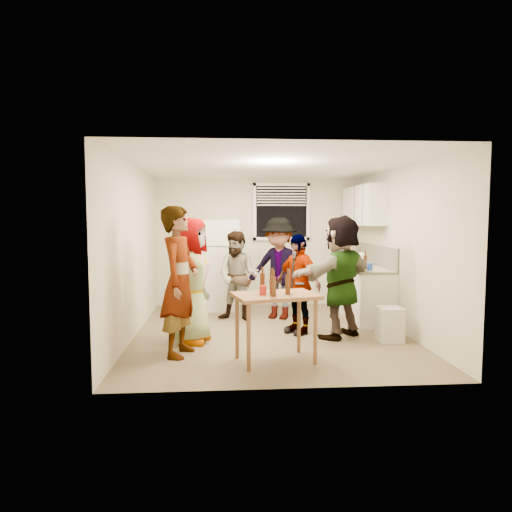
{
  "coord_description": "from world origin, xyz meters",
  "views": [
    {
      "loc": [
        -0.71,
        -6.73,
        1.74
      ],
      "look_at": [
        -0.2,
        0.21,
        1.15
      ],
      "focal_mm": 32.0,
      "sensor_mm": 36.0,
      "label": 1
    }
  ],
  "objects": [
    {
      "name": "picture_frame",
      "position": [
        1.92,
        1.69,
        0.97
      ],
      "size": [
        0.02,
        0.16,
        0.14
      ],
      "primitive_type": "cube",
      "color": "gold",
      "rests_on": "countertop"
    },
    {
      "name": "backsplash",
      "position": [
        1.99,
        1.15,
        1.08
      ],
      "size": [
        0.03,
        2.2,
        0.36
      ],
      "primitive_type": "cube",
      "color": "#ABA59C",
      "rests_on": "countertop"
    },
    {
      "name": "blue_cup",
      "position": [
        1.62,
        0.31,
        0.9
      ],
      "size": [
        0.09,
        0.09,
        0.12
      ],
      "primitive_type": "cylinder",
      "color": "#1941A5",
      "rests_on": "countertop"
    },
    {
      "name": "refrigerator",
      "position": [
        -0.75,
        1.88,
        0.85
      ],
      "size": [
        0.7,
        0.7,
        1.7
      ],
      "primitive_type": "cube",
      "color": "white",
      "rests_on": "ground"
    },
    {
      "name": "counter_lower",
      "position": [
        1.7,
        1.15,
        0.43
      ],
      "size": [
        0.6,
        2.2,
        0.86
      ],
      "primitive_type": "cube",
      "color": "white",
      "rests_on": "ground"
    },
    {
      "name": "countertop",
      "position": [
        1.7,
        1.15,
        0.88
      ],
      "size": [
        0.64,
        2.22,
        0.04
      ],
      "primitive_type": "cube",
      "color": "beige",
      "rests_on": "counter_lower"
    },
    {
      "name": "paper_towel",
      "position": [
        1.68,
        0.9,
        0.9
      ],
      "size": [
        0.11,
        0.11,
        0.24
      ],
      "primitive_type": "cylinder",
      "color": "white",
      "rests_on": "countertop"
    },
    {
      "name": "beer_bottle_table",
      "position": [
        0.09,
        -1.25,
        0.82
      ],
      "size": [
        0.05,
        0.05,
        0.21
      ],
      "primitive_type": "cylinder",
      "color": "#47230C",
      "rests_on": "serving_table"
    },
    {
      "name": "guest_stripe",
      "position": [
        -1.25,
        -1.01,
        0.0
      ],
      "size": [
        2.0,
        1.16,
        0.45
      ],
      "primitive_type": "imported",
      "rotation": [
        0.0,
        0.0,
        1.31
      ],
      "color": "#141933",
      "rests_on": "ground"
    },
    {
      "name": "window",
      "position": [
        0.45,
        2.21,
        1.85
      ],
      "size": [
        1.12,
        0.1,
        1.06
      ],
      "primitive_type": null,
      "color": "white",
      "rests_on": "room"
    },
    {
      "name": "trash_bin",
      "position": [
        1.63,
        -0.58,
        0.25
      ],
      "size": [
        0.34,
        0.34,
        0.48
      ],
      "primitive_type": "cube",
      "rotation": [
        0.0,
        0.0,
        0.02
      ],
      "color": "beige",
      "rests_on": "ground"
    },
    {
      "name": "red_cup",
      "position": [
        -0.23,
        -1.39,
        0.82
      ],
      "size": [
        0.08,
        0.08,
        0.11
      ],
      "primitive_type": "cylinder",
      "color": "red",
      "rests_on": "serving_table"
    },
    {
      "name": "upper_cabinets",
      "position": [
        1.83,
        1.35,
        1.95
      ],
      "size": [
        0.34,
        1.6,
        0.7
      ],
      "primitive_type": "cube",
      "color": "white",
      "rests_on": "room"
    },
    {
      "name": "guest_back_left",
      "position": [
        -0.45,
        0.86,
        0.0
      ],
      "size": [
        1.23,
        1.67,
        0.57
      ],
      "primitive_type": "imported",
      "rotation": [
        0.0,
        0.0,
        -0.37
      ],
      "color": "brown",
      "rests_on": "ground"
    },
    {
      "name": "guest_orange",
      "position": [
        0.99,
        -0.3,
        0.0
      ],
      "size": [
        2.4,
        2.42,
        0.52
      ],
      "primitive_type": "imported",
      "rotation": [
        0.0,
        0.0,
        3.82
      ],
      "color": "tan",
      "rests_on": "ground"
    },
    {
      "name": "serving_table",
      "position": [
        -0.08,
        -1.35,
        0.0
      ],
      "size": [
        1.1,
        0.86,
        0.82
      ],
      "primitive_type": null,
      "rotation": [
        0.0,
        0.0,
        0.23
      ],
      "color": "brown",
      "rests_on": "ground"
    },
    {
      "name": "guest_grey",
      "position": [
        -1.14,
        -0.43,
        0.0
      ],
      "size": [
        1.9,
        1.29,
        0.55
      ],
      "primitive_type": "imported",
      "rotation": [
        0.0,
        0.0,
        1.3
      ],
      "color": "gray",
      "rests_on": "ground"
    },
    {
      "name": "beer_bottle_counter",
      "position": [
        1.6,
        0.49,
        0.9
      ],
      "size": [
        0.06,
        0.06,
        0.22
      ],
      "primitive_type": "cylinder",
      "color": "#47230C",
      "rests_on": "countertop"
    },
    {
      "name": "kettle",
      "position": [
        1.65,
        1.03,
        0.9
      ],
      "size": [
        0.29,
        0.26,
        0.19
      ],
      "primitive_type": null,
      "rotation": [
        0.0,
        0.0,
        0.37
      ],
      "color": "silver",
      "rests_on": "countertop"
    },
    {
      "name": "room",
      "position": [
        0.0,
        0.0,
        0.0
      ],
      "size": [
        4.0,
        4.5,
        2.5
      ],
      "primitive_type": null,
      "color": "beige",
      "rests_on": "ground"
    },
    {
      "name": "wine_bottle",
      "position": [
        1.75,
        2.12,
        0.9
      ],
      "size": [
        0.08,
        0.08,
        0.31
      ],
      "primitive_type": "cylinder",
      "color": "black",
      "rests_on": "countertop"
    },
    {
      "name": "guest_black",
      "position": [
        0.41,
        -0.04,
        0.0
      ],
      "size": [
        1.72,
        1.58,
        0.36
      ],
      "primitive_type": "imported",
      "rotation": [
        0.0,
        0.0,
        -0.95
      ],
      "color": "black",
      "rests_on": "ground"
    },
    {
      "name": "guest_back_right",
      "position": [
        0.25,
        0.99,
        0.0
      ],
      "size": [
        1.77,
        2.05,
        0.64
      ],
      "primitive_type": "imported",
      "rotation": [
        0.0,
        0.0,
        -0.46
      ],
      "color": "#444449",
      "rests_on": "ground"
    }
  ]
}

